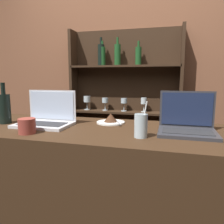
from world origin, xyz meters
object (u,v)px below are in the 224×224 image
wine_bottle_dark (4,108)px  cake_plate (111,120)px  water_glass (141,126)px  coffee_cup (27,126)px  laptop_far (187,124)px  laptop_near (47,118)px

wine_bottle_dark → cake_plate: bearing=15.4°
water_glass → coffee_cup: water_glass is taller
cake_plate → water_glass: (0.25, -0.31, 0.04)m
cake_plate → coffee_cup: coffee_cup is taller
laptop_far → cake_plate: bearing=163.6°
laptop_near → laptop_far: (0.88, 0.02, 0.00)m
water_glass → coffee_cup: (-0.62, -0.08, -0.02)m
laptop_far → water_glass: laptop_far is taller
laptop_near → cake_plate: size_ratio=1.80×
cake_plate → wine_bottle_dark: size_ratio=0.70×
cake_plate → coffee_cup: (-0.38, -0.39, 0.02)m
laptop_far → coffee_cup: bearing=-164.0°
laptop_far → water_glass: 0.29m
laptop_far → coffee_cup: 0.90m
laptop_far → cake_plate: 0.51m
laptop_near → coffee_cup: bearing=-86.0°
water_glass → wine_bottle_dark: bearing=173.0°
water_glass → coffee_cup: size_ratio=2.00×
cake_plate → wine_bottle_dark: bearing=-164.6°
water_glass → wine_bottle_dark: (-0.94, 0.12, 0.04)m
cake_plate → laptop_far: bearing=-16.4°
cake_plate → coffee_cup: size_ratio=2.03×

